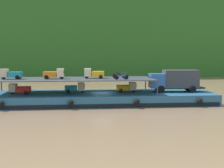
# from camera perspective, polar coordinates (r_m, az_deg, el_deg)

# --- Properties ---
(ground_plane) EXTENTS (400.00, 400.00, 0.00)m
(ground_plane) POSITION_cam_1_polar(r_m,az_deg,el_deg) (38.10, -2.10, -4.06)
(ground_plane) COLOR #7F664C
(hillside_far_bank) EXTENTS (144.38, 35.98, 41.46)m
(hillside_far_bank) POSITION_cam_1_polar(r_m,az_deg,el_deg) (100.88, -4.32, 15.38)
(hillside_far_bank) COLOR #286023
(hillside_far_bank) RESTS_ON ground
(cargo_barge) EXTENTS (30.80, 8.55, 1.50)m
(cargo_barge) POSITION_cam_1_polar(r_m,az_deg,el_deg) (37.96, -2.10, -2.96)
(cargo_barge) COLOR #23567A
(cargo_barge) RESTS_ON ground
(covered_lorry) EXTENTS (7.91, 2.50, 3.10)m
(covered_lorry) POSITION_cam_1_polar(r_m,az_deg,el_deg) (39.78, 13.02, 0.85)
(covered_lorry) COLOR #285BA3
(covered_lorry) RESTS_ON cargo_barge
(cargo_rack) EXTENTS (21.60, 7.18, 2.00)m
(cargo_rack) POSITION_cam_1_polar(r_m,az_deg,el_deg) (37.64, -7.91, 1.04)
(cargo_rack) COLOR #383D47
(cargo_rack) RESTS_ON cargo_barge
(mini_truck_lower_stern) EXTENTS (2.79, 1.29, 1.38)m
(mini_truck_lower_stern) POSITION_cam_1_polar(r_m,az_deg,el_deg) (38.65, -18.78, -0.95)
(mini_truck_lower_stern) COLOR red
(mini_truck_lower_stern) RESTS_ON cargo_barge
(mini_truck_lower_aft) EXTENTS (2.78, 1.27, 1.38)m
(mini_truck_lower_aft) POSITION_cam_1_polar(r_m,az_deg,el_deg) (38.17, -7.72, -0.77)
(mini_truck_lower_aft) COLOR teal
(mini_truck_lower_aft) RESTS_ON cargo_barge
(mini_truck_lower_mid) EXTENTS (2.76, 1.23, 1.38)m
(mini_truck_lower_mid) POSITION_cam_1_polar(r_m,az_deg,el_deg) (38.62, 3.11, -0.65)
(mini_truck_lower_mid) COLOR gold
(mini_truck_lower_mid) RESTS_ON cargo_barge
(mini_truck_upper_stern) EXTENTS (2.78, 1.26, 1.38)m
(mini_truck_upper_stern) POSITION_cam_1_polar(r_m,az_deg,el_deg) (38.62, -20.37, 1.97)
(mini_truck_upper_stern) COLOR teal
(mini_truck_upper_stern) RESTS_ON cargo_rack
(mini_truck_upper_mid) EXTENTS (2.74, 1.20, 1.38)m
(mini_truck_upper_mid) POSITION_cam_1_polar(r_m,az_deg,el_deg) (37.50, -12.01, 2.11)
(mini_truck_upper_mid) COLOR orange
(mini_truck_upper_mid) RESTS_ON cargo_rack
(mini_truck_upper_fore) EXTENTS (2.80, 1.30, 1.38)m
(mini_truck_upper_fore) POSITION_cam_1_polar(r_m,az_deg,el_deg) (37.65, -3.82, 2.23)
(mini_truck_upper_fore) COLOR gold
(mini_truck_upper_fore) RESTS_ON cargo_rack
(motorcycle_upper_port) EXTENTS (1.90, 0.55, 0.87)m
(motorcycle_upper_port) POSITION_cam_1_polar(r_m,az_deg,el_deg) (35.72, 1.96, 1.64)
(motorcycle_upper_port) COLOR black
(motorcycle_upper_port) RESTS_ON cargo_rack
(motorcycle_upper_centre) EXTENTS (1.90, 0.55, 0.87)m
(motorcycle_upper_centre) POSITION_cam_1_polar(r_m,az_deg,el_deg) (37.85, 1.52, 1.87)
(motorcycle_upper_centre) COLOR black
(motorcycle_upper_centre) RESTS_ON cargo_rack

